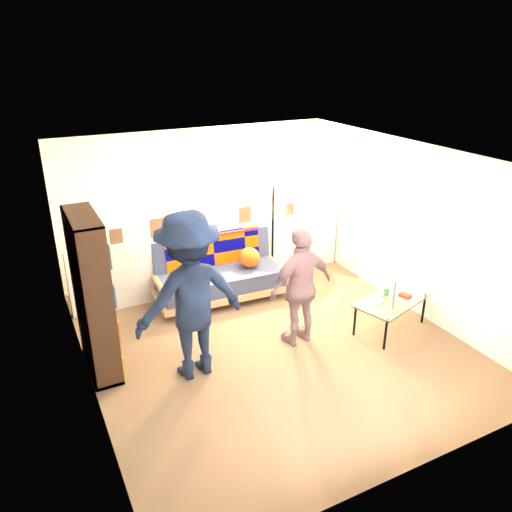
{
  "coord_description": "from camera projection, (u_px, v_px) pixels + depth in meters",
  "views": [
    {
      "loc": [
        -2.68,
        -4.92,
        3.6
      ],
      "look_at": [
        0.0,
        0.4,
        1.05
      ],
      "focal_mm": 35.0,
      "sensor_mm": 36.0,
      "label": 1
    }
  ],
  "objects": [
    {
      "name": "floor_lamp",
      "position": [
        272.0,
        210.0,
        7.84
      ],
      "size": [
        0.39,
        0.31,
        1.66
      ],
      "color": "black",
      "rests_on": "ground"
    },
    {
      "name": "coffee_table",
      "position": [
        392.0,
        301.0,
        6.67
      ],
      "size": [
        1.19,
        0.88,
        0.55
      ],
      "color": "black",
      "rests_on": "ground"
    },
    {
      "name": "ground",
      "position": [
        270.0,
        340.0,
        6.57
      ],
      "size": [
        5.0,
        5.0,
        0.0
      ],
      "primitive_type": "plane",
      "color": "brown",
      "rests_on": "ground"
    },
    {
      "name": "half_wall_ledge",
      "position": [
        216.0,
        257.0,
        7.85
      ],
      "size": [
        4.45,
        0.15,
        1.0
      ],
      "primitive_type": "cube",
      "color": "silver",
      "rests_on": "ground"
    },
    {
      "name": "futon_sofa",
      "position": [
        220.0,
        273.0,
        7.56
      ],
      "size": [
        2.0,
        1.03,
        0.84
      ],
      "color": "tan",
      "rests_on": "ground"
    },
    {
      "name": "room_shell",
      "position": [
        253.0,
        209.0,
        6.3
      ],
      "size": [
        4.6,
        5.05,
        2.45
      ],
      "color": "silver",
      "rests_on": "ground"
    },
    {
      "name": "ledge_decor",
      "position": [
        201.0,
        219.0,
        7.47
      ],
      "size": [
        2.97,
        0.02,
        0.45
      ],
      "color": "brown",
      "rests_on": "half_wall_ledge"
    },
    {
      "name": "person_left",
      "position": [
        190.0,
        296.0,
        5.56
      ],
      "size": [
        1.34,
        0.83,
        1.99
      ],
      "primitive_type": "imported",
      "rotation": [
        0.0,
        0.0,
        3.21
      ],
      "color": "black",
      "rests_on": "ground"
    },
    {
      "name": "person_right",
      "position": [
        301.0,
        287.0,
        6.26
      ],
      "size": [
        0.96,
        0.49,
        1.57
      ],
      "primitive_type": "imported",
      "rotation": [
        0.0,
        0.0,
        3.26
      ],
      "color": "#BF7B8C",
      "rests_on": "ground"
    },
    {
      "name": "bookshelf",
      "position": [
        93.0,
        301.0,
        5.69
      ],
      "size": [
        0.32,
        0.96,
        1.92
      ],
      "color": "black",
      "rests_on": "ground"
    }
  ]
}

